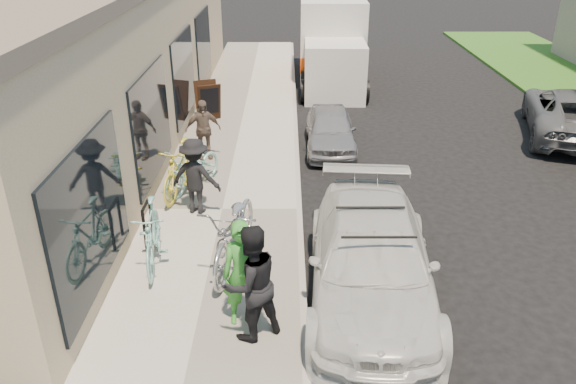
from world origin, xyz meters
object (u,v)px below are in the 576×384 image
object	(u,v)px
bike_rack	(147,219)
bystander_b	(203,130)
far_car_gray	(571,113)
cruiser_bike_b	(193,168)
tandem_bike	(235,231)
woman_rider	(243,274)
bystander_a	(195,176)
cruiser_bike_a	(152,235)
sandwich_board	(208,101)
cruiser_bike_c	(180,169)
sedan_silver	(330,129)
man_standing	(251,283)
sedan_white	(371,260)
moving_truck	(332,45)

from	to	relation	value
bike_rack	bystander_b	distance (m)	4.01
far_car_gray	cruiser_bike_b	xyz separation A→B (m)	(-9.75, -3.68, -0.02)
far_car_gray	tandem_bike	world-z (taller)	tandem_bike
woman_rider	bystander_a	bearing A→B (deg)	103.47
cruiser_bike_a	bystander_a	distance (m)	1.92
sandwich_board	woman_rider	bearing A→B (deg)	-99.65
cruiser_bike_c	bystander_b	bearing A→B (deg)	94.98
cruiser_bike_a	cruiser_bike_c	world-z (taller)	cruiser_bike_c
sedan_silver	man_standing	distance (m)	7.65
woman_rider	cruiser_bike_c	xyz separation A→B (m)	(-1.61, 4.19, -0.24)
bike_rack	sedan_silver	world-z (taller)	sedan_silver
bike_rack	bystander_b	world-z (taller)	bystander_b
sandwich_board	far_car_gray	xyz separation A→B (m)	(10.02, -1.01, -0.05)
sedan_white	cruiser_bike_c	world-z (taller)	sedan_white
cruiser_bike_b	sedan_white	bearing A→B (deg)	-20.61
sedan_silver	tandem_bike	distance (m)	5.97
sandwich_board	bystander_b	xyz separation A→B (m)	(0.27, -2.99, 0.18)
far_car_gray	bystander_b	distance (m)	9.95
sandwich_board	moving_truck	bearing A→B (deg)	31.59
far_car_gray	tandem_bike	distance (m)	10.85
bike_rack	moving_truck	bearing A→B (deg)	70.93
sandwich_board	bystander_a	xyz separation A→B (m)	(0.49, -5.77, 0.22)
sedan_white	bike_rack	bearing A→B (deg)	163.96
sandwich_board	cruiser_bike_c	size ratio (longest dim) A/B	0.57
sandwich_board	cruiser_bike_c	bearing A→B (deg)	-109.37
far_car_gray	bystander_b	xyz separation A→B (m)	(-9.75, -1.97, 0.23)
sedan_white	sandwich_board	bearing A→B (deg)	117.53
bike_rack	bystander_a	size ratio (longest dim) A/B	0.52
bike_rack	tandem_bike	distance (m)	1.75
cruiser_bike_c	tandem_bike	bearing A→B (deg)	-51.52
bystander_b	moving_truck	bearing A→B (deg)	46.30
cruiser_bike_a	cruiser_bike_b	bearing A→B (deg)	78.43
sedan_silver	bystander_b	distance (m)	3.30
moving_truck	cruiser_bike_b	bearing A→B (deg)	-109.19
sedan_silver	moving_truck	world-z (taller)	moving_truck
sandwich_board	bystander_b	size ratio (longest dim) A/B	0.74
sedan_silver	cruiser_bike_b	world-z (taller)	cruiser_bike_b
bike_rack	man_standing	world-z (taller)	man_standing
moving_truck	bike_rack	bearing A→B (deg)	-107.57
sedan_white	sedan_silver	xyz separation A→B (m)	(-0.17, 6.38, -0.15)
cruiser_bike_c	bystander_a	size ratio (longest dim) A/B	1.22
sedan_silver	far_car_gray	xyz separation A→B (m)	(6.63, 0.97, 0.13)
man_standing	cruiser_bike_a	xyz separation A→B (m)	(-1.75, 1.83, -0.31)
sedan_silver	bystander_a	xyz separation A→B (m)	(-2.90, -3.78, 0.39)
sandwich_board	bike_rack	bearing A→B (deg)	-111.58
tandem_bike	cruiser_bike_c	xyz separation A→B (m)	(-1.36, 2.65, -0.05)
man_standing	tandem_bike	bearing A→B (deg)	-110.63
cruiser_bike_c	sedan_white	bearing A→B (deg)	-32.78
tandem_bike	cruiser_bike_b	world-z (taller)	tandem_bike
tandem_bike	cruiser_bike_a	world-z (taller)	tandem_bike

